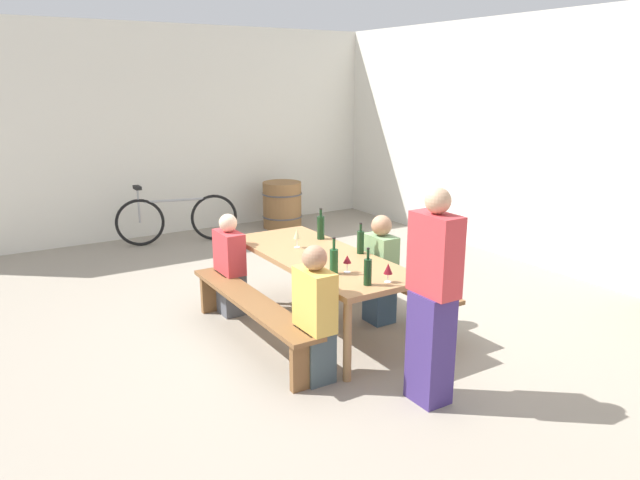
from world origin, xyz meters
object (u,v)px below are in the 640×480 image
(wine_bottle_2, at_px, (360,242))
(wine_glass_0, at_px, (388,269))
(tasting_table, at_px, (320,262))
(seated_guest_near_0, at_px, (230,268))
(wine_glass_2, at_px, (297,235))
(bench_far, at_px, (380,280))
(wine_bottle_0, at_px, (321,227))
(seated_guest_far_0, at_px, (380,272))
(standing_host, at_px, (433,302))
(wine_barrel, at_px, (282,205))
(parked_bicycle_0, at_px, (177,219))
(bench_near, at_px, (251,308))
(wine_glass_1, at_px, (347,260))
(seated_guest_near_1, at_px, (315,318))
(wine_bottle_3, at_px, (334,261))
(wine_bottle_1, at_px, (368,271))

(wine_bottle_2, bearing_deg, wine_glass_0, -20.19)
(tasting_table, bearing_deg, seated_guest_near_0, -144.18)
(wine_glass_2, bearing_deg, seated_guest_near_0, -131.67)
(bench_far, xyz_separation_m, wine_glass_2, (-0.35, -0.80, 0.53))
(bench_far, relative_size, wine_bottle_0, 6.43)
(seated_guest_far_0, bearing_deg, bench_far, -128.85)
(tasting_table, relative_size, standing_host, 1.35)
(standing_host, bearing_deg, wine_glass_0, -7.68)
(wine_barrel, height_order, parked_bicycle_0, parked_bicycle_0)
(wine_glass_2, bearing_deg, bench_far, 66.66)
(bench_near, xyz_separation_m, bench_far, (0.00, 1.48, 0.00))
(wine_glass_1, bearing_deg, wine_glass_2, 178.74)
(bench_near, height_order, seated_guest_near_1, seated_guest_near_1)
(bench_near, bearing_deg, wine_bottle_0, 115.31)
(bench_far, bearing_deg, seated_guest_near_1, -56.72)
(wine_bottle_3, relative_size, wine_barrel, 0.43)
(bench_far, bearing_deg, wine_glass_0, -34.92)
(wine_glass_0, bearing_deg, wine_glass_2, -174.67)
(tasting_table, height_order, wine_bottle_2, wine_bottle_2)
(wine_glass_1, bearing_deg, seated_guest_far_0, 120.30)
(wine_barrel, bearing_deg, wine_bottle_3, -22.78)
(wine_glass_0, distance_m, wine_glass_2, 1.32)
(bench_far, height_order, seated_guest_near_0, seated_guest_near_0)
(wine_bottle_0, xyz_separation_m, standing_host, (2.11, -0.34, -0.08))
(parked_bicycle_0, bearing_deg, seated_guest_near_0, -84.62)
(wine_glass_1, bearing_deg, wine_bottle_3, -104.56)
(wine_bottle_3, xyz_separation_m, standing_host, (1.06, 0.18, -0.07))
(wine_glass_0, bearing_deg, wine_bottle_0, 170.13)
(wine_glass_2, bearing_deg, wine_bottle_0, 112.53)
(tasting_table, xyz_separation_m, seated_guest_near_1, (0.88, -0.59, -0.14))
(tasting_table, distance_m, parked_bicycle_0, 3.83)
(seated_guest_near_1, bearing_deg, seated_guest_far_0, 30.21)
(wine_bottle_0, distance_m, wine_barrel, 3.65)
(wine_glass_2, bearing_deg, seated_guest_far_0, 50.75)
(standing_host, relative_size, wine_barrel, 2.19)
(wine_bottle_2, distance_m, wine_glass_1, 0.61)
(wine_glass_0, bearing_deg, tasting_table, -176.19)
(wine_bottle_3, height_order, standing_host, standing_host)
(bench_near, height_order, wine_glass_1, wine_glass_1)
(parked_bicycle_0, bearing_deg, wine_barrel, 14.95)
(tasting_table, distance_m, wine_bottle_1, 0.96)
(tasting_table, distance_m, wine_glass_0, 0.99)
(wine_bottle_0, bearing_deg, seated_guest_far_0, 21.50)
(wine_glass_2, height_order, parked_bicycle_0, wine_glass_2)
(bench_near, xyz_separation_m, parked_bicycle_0, (-3.82, 0.58, 0.01))
(wine_bottle_1, height_order, wine_glass_2, wine_bottle_1)
(bench_near, bearing_deg, parked_bicycle_0, 171.30)
(bench_near, xyz_separation_m, wine_bottle_0, (-0.50, 1.06, 0.52))
(wine_bottle_3, distance_m, wine_glass_2, 0.90)
(wine_glass_2, xyz_separation_m, seated_guest_near_0, (-0.48, -0.53, -0.39))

